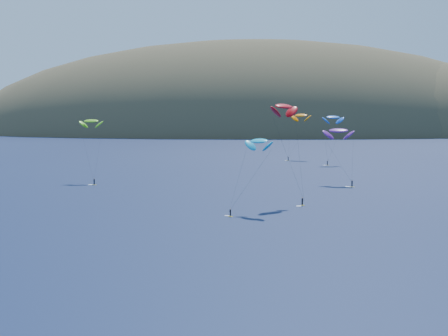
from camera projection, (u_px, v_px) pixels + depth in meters
ground at (141, 302)px, 76.48m from camera, size 2800.00×2800.00×0.00m
island at (272, 143)px, 635.57m from camera, size 730.00×300.00×210.00m
kitesurfer_3 at (91, 121)px, 203.68m from camera, size 7.94×13.26×21.82m
kitesurfer_4 at (333, 117)px, 265.56m from camera, size 10.28×9.42×22.79m
kitesurfer_5 at (259, 141)px, 142.80m from camera, size 10.94×11.63×18.42m
kitesurfer_6 at (339, 131)px, 197.16m from camera, size 10.30×13.52×19.47m
kitesurfer_9 at (284, 106)px, 154.96m from camera, size 9.74×9.87×26.82m
kitesurfer_11 at (301, 115)px, 292.96m from camera, size 12.48×14.40×23.42m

